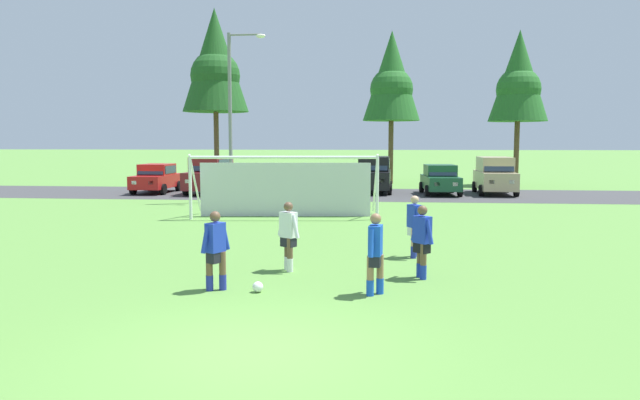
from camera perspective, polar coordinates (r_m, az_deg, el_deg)
The scene contains 20 objects.
ground_plane at distance 23.42m, azimuth 1.49°, elevation -1.78°, with size 400.00×400.00×0.00m, color #598C3D.
parking_lot_strip at distance 34.13m, azimuth 2.88°, elevation 0.57°, with size 52.00×8.40×0.01m, color #3D3D3F.
soccer_ball at distance 12.07m, azimuth -6.07°, elevation -8.41°, with size 0.22×0.22×0.22m.
soccer_goal at distance 23.71m, azimuth -3.42°, elevation 1.44°, with size 7.57×2.65×2.57m.
player_striker_near at distance 13.84m, azimuth -3.09°, elevation -3.55°, with size 0.62×0.54×1.64m.
player_midfield_center at distance 13.26m, azimuth 9.89°, elevation -4.04°, with size 0.51×0.65×1.64m.
player_defender_far at distance 12.20m, azimuth -10.12°, elevation -4.89°, with size 0.49×0.65×1.64m.
player_winger_left at distance 11.71m, azimuth 5.41°, elevation -5.26°, with size 0.34×0.72×1.64m.
player_winger_right at distance 15.62m, azimuth 9.16°, elevation -2.56°, with size 0.40×0.72×1.64m.
parked_car_slot_far_left at distance 36.39m, azimuth -15.62°, elevation 2.06°, with size 2.06×4.21×1.72m.
parked_car_slot_left at distance 35.11m, azimuth -10.57°, elevation 2.44°, with size 2.32×4.69×2.16m.
parked_car_slot_center_left at distance 34.93m, azimuth -5.02°, elevation 2.11°, with size 2.11×4.24×1.72m.
parked_car_slot_center at distance 34.23m, azimuth 0.22°, elevation 2.06°, with size 2.07×4.21×1.72m.
parked_car_slot_center_right at distance 35.21m, azimuth 5.30°, elevation 2.52°, with size 2.24×4.65×2.16m.
parked_car_slot_right at distance 34.58m, azimuth 11.62°, elevation 1.98°, with size 2.21×4.29×1.72m.
parked_car_slot_far_right at distance 35.58m, azimuth 16.65°, elevation 2.34°, with size 2.23×4.65×2.16m.
tree_left_edge at distance 43.23m, azimuth -10.17°, elevation 12.93°, with size 4.66×4.66×12.44m.
tree_mid_left at distance 43.26m, azimuth 6.99°, elevation 11.61°, with size 4.11×4.11×10.97m.
tree_center_back at distance 43.50m, azimuth 18.78°, elevation 11.09°, with size 4.02×4.02×10.71m.
street_lamp at distance 29.97m, azimuth -8.43°, elevation 8.12°, with size 2.00×0.32×8.42m.
Camera 1 is at (1.77, -8.16, 3.04)m, focal length 32.89 mm.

